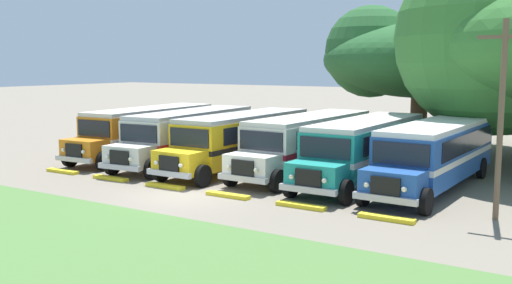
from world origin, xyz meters
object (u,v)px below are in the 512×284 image
(parked_bus_slot_2, at_px, (242,138))
(parked_bus_slot_3, at_px, (308,141))
(parked_bus_slot_0, at_px, (148,129))
(parked_bus_slot_1, at_px, (189,134))
(parked_bus_slot_5, at_px, (435,152))
(parked_bus_slot_4, at_px, (365,147))
(utility_pole, at_px, (501,114))
(broad_shade_tree, at_px, (427,59))

(parked_bus_slot_2, bearing_deg, parked_bus_slot_3, 103.40)
(parked_bus_slot_0, xyz_separation_m, parked_bus_slot_3, (10.31, 0.37, 0.00))
(parked_bus_slot_1, bearing_deg, parked_bus_slot_3, 92.23)
(parked_bus_slot_0, xyz_separation_m, parked_bus_slot_5, (16.71, -0.01, 0.00))
(parked_bus_slot_0, xyz_separation_m, parked_bus_slot_1, (3.43, -0.42, 0.00))
(parked_bus_slot_3, height_order, parked_bus_slot_4, same)
(parked_bus_slot_3, height_order, utility_pole, utility_pole)
(broad_shade_tree, height_order, utility_pole, broad_shade_tree)
(utility_pole, bearing_deg, broad_shade_tree, 113.17)
(parked_bus_slot_2, height_order, utility_pole, utility_pole)
(parked_bus_slot_1, distance_m, parked_bus_slot_5, 13.29)
(parked_bus_slot_3, bearing_deg, broad_shade_tree, 173.39)
(parked_bus_slot_4, xyz_separation_m, parked_bus_slot_5, (3.19, 0.11, 0.00))
(broad_shade_tree, relative_size, utility_pole, 1.95)
(parked_bus_slot_1, relative_size, parked_bus_slot_3, 1.01)
(parked_bus_slot_2, distance_m, parked_bus_slot_4, 6.61)
(parked_bus_slot_3, bearing_deg, parked_bus_slot_0, -86.92)
(parked_bus_slot_1, height_order, parked_bus_slot_2, same)
(parked_bus_slot_3, bearing_deg, parked_bus_slot_5, 87.73)
(parked_bus_slot_3, bearing_deg, utility_pole, 65.86)
(parked_bus_slot_0, bearing_deg, broad_shade_tree, 136.49)
(parked_bus_slot_3, distance_m, broad_shade_tree, 14.45)
(parked_bus_slot_2, bearing_deg, utility_pole, 74.29)
(parked_bus_slot_4, height_order, broad_shade_tree, broad_shade_tree)
(parked_bus_slot_4, relative_size, utility_pole, 1.58)
(parked_bus_slot_1, relative_size, parked_bus_slot_2, 1.01)
(parked_bus_slot_0, relative_size, parked_bus_slot_3, 1.00)
(utility_pole, bearing_deg, parked_bus_slot_3, 154.82)
(parked_bus_slot_1, height_order, parked_bus_slot_5, same)
(broad_shade_tree, distance_m, utility_pole, 19.96)
(parked_bus_slot_3, xyz_separation_m, broad_shade_tree, (1.84, 13.72, 4.14))
(parked_bus_slot_2, height_order, parked_bus_slot_4, same)
(broad_shade_tree, bearing_deg, parked_bus_slot_0, -130.79)
(parked_bus_slot_3, height_order, parked_bus_slot_5, same)
(parked_bus_slot_5, bearing_deg, parked_bus_slot_1, -86.38)
(parked_bus_slot_0, bearing_deg, parked_bus_slot_3, 89.32)
(parked_bus_slot_3, distance_m, parked_bus_slot_5, 6.41)
(parked_bus_slot_3, xyz_separation_m, utility_pole, (9.66, -4.54, 2.10))
(parked_bus_slot_0, xyz_separation_m, parked_bus_slot_2, (6.91, -0.43, 0.00))
(parked_bus_slot_5, distance_m, utility_pole, 5.69)
(utility_pole, bearing_deg, parked_bus_slot_1, 167.21)
(parked_bus_slot_5, bearing_deg, parked_bus_slot_4, -86.20)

